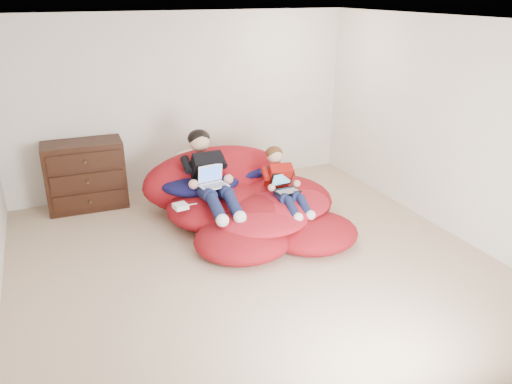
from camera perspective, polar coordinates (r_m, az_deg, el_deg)
name	(u,v)px	position (r m, az deg, el deg)	size (l,w,h in m)	color
room_shell	(251,243)	(5.42, -0.57, -5.83)	(5.10, 5.10, 2.77)	tan
dresser	(86,175)	(7.04, -18.90, 1.84)	(1.03, 0.59, 0.91)	black
beanbag_pile	(247,201)	(6.31, -1.07, -1.09)	(2.36, 2.37, 0.91)	#A6121C
cream_pillow	(190,160)	(6.81, -7.60, 3.64)	(0.45, 0.28, 0.28)	beige
older_boy	(209,172)	(6.08, -5.42, 2.33)	(0.37, 1.33, 0.81)	black
younger_boy	(283,180)	(6.08, 3.07, 1.41)	(0.32, 0.99, 0.65)	#9B140D
laptop_white	(212,180)	(5.99, -5.02, 1.36)	(0.35, 0.30, 0.24)	white
laptop_black	(285,186)	(6.05, 3.31, 0.73)	(0.32, 0.32, 0.21)	black
power_adapter	(181,206)	(5.87, -8.62, -1.62)	(0.15, 0.15, 0.06)	white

